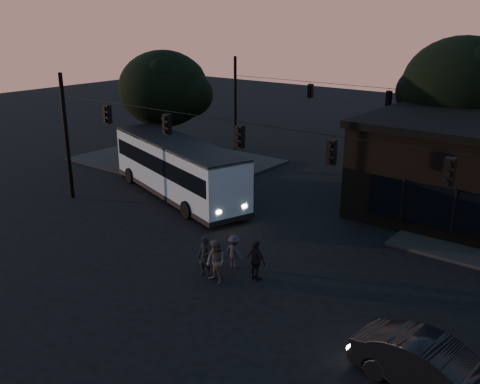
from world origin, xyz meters
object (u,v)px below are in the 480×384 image
Objects in this scene: pedestrian_a at (205,256)px; pedestrian_d at (234,252)px; car at (433,367)px; pedestrian_c at (256,260)px; pedestrian_b at (216,262)px; bus at (177,166)px.

pedestrian_a reaches higher than pedestrian_d.
pedestrian_a is 1.16× the size of pedestrian_d.
car is 8.59m from pedestrian_c.
car is at bearing 7.07° from pedestrian_b.
pedestrian_a is at bearing 178.01° from pedestrian_b.
pedestrian_d is at bearing 113.82° from pedestrian_b.
bus reaches higher than car.
pedestrian_a is at bearing 38.17° from pedestrian_c.
bus is at bearing 71.05° from car.
bus is 10.87m from pedestrian_a.
bus reaches higher than pedestrian_d.
pedestrian_a is 1.00× the size of pedestrian_c.
pedestrian_c is (-8.24, 2.43, 0.09)m from car.
bus is at bearing 156.23° from pedestrian_b.
pedestrian_b is (-9.40, 1.18, 0.15)m from car.
pedestrian_b is at bearing -24.12° from pedestrian_a.
car is 10.05m from pedestrian_d.
pedestrian_a is 0.81m from pedestrian_b.
pedestrian_a is at bearing 87.34° from car.
pedestrian_c reaches higher than pedestrian_d.
car is at bearing -5.92° from bus.
car is 9.47m from pedestrian_b.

